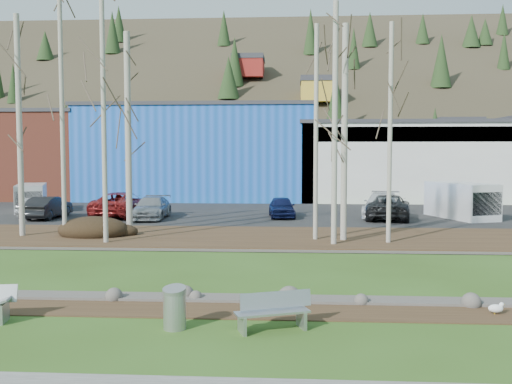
# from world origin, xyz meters

# --- Properties ---
(ground) EXTENTS (200.00, 200.00, 0.00)m
(ground) POSITION_xyz_m (0.00, 0.00, 0.00)
(ground) COLOR #2D4814
(ground) RESTS_ON ground
(dirt_strip) EXTENTS (80.00, 1.80, 0.03)m
(dirt_strip) POSITION_xyz_m (0.00, 2.10, 0.01)
(dirt_strip) COLOR #382616
(dirt_strip) RESTS_ON ground
(near_bank_rocks) EXTENTS (80.00, 0.80, 0.50)m
(near_bank_rocks) POSITION_xyz_m (0.00, 3.10, 0.00)
(near_bank_rocks) COLOR #47423D
(near_bank_rocks) RESTS_ON ground
(river) EXTENTS (80.00, 8.00, 0.90)m
(river) POSITION_xyz_m (0.00, 7.20, 0.00)
(river) COLOR black
(river) RESTS_ON ground
(far_bank_rocks) EXTENTS (80.00, 0.80, 0.46)m
(far_bank_rocks) POSITION_xyz_m (0.00, 11.30, 0.00)
(far_bank_rocks) COLOR #47423D
(far_bank_rocks) RESTS_ON ground
(far_bank) EXTENTS (80.00, 7.00, 0.15)m
(far_bank) POSITION_xyz_m (0.00, 14.50, 0.07)
(far_bank) COLOR #382616
(far_bank) RESTS_ON ground
(parking_lot) EXTENTS (80.00, 14.00, 0.14)m
(parking_lot) POSITION_xyz_m (0.00, 25.00, 0.07)
(parking_lot) COLOR black
(parking_lot) RESTS_ON ground
(building_brick) EXTENTS (16.32, 12.24, 7.80)m
(building_brick) POSITION_xyz_m (-24.00, 39.00, 3.91)
(building_brick) COLOR #984330
(building_brick) RESTS_ON ground
(building_blue) EXTENTS (20.40, 12.24, 8.30)m
(building_blue) POSITION_xyz_m (-6.00, 39.00, 4.16)
(building_blue) COLOR #124EAD
(building_blue) RESTS_ON ground
(building_white) EXTENTS (18.36, 12.24, 6.80)m
(building_white) POSITION_xyz_m (12.00, 38.98, 3.41)
(building_white) COLOR silver
(building_white) RESTS_ON ground
(hillside) EXTENTS (160.00, 72.00, 35.00)m
(hillside) POSITION_xyz_m (0.00, 84.00, 17.50)
(hillside) COLOR #342D1D
(hillside) RESTS_ON ground
(bench_intact) EXTENTS (1.83, 1.10, 0.88)m
(bench_intact) POSITION_xyz_m (1.77, 0.49, 0.44)
(bench_intact) COLOR #A7AAAC
(bench_intact) RESTS_ON ground
(litter_bin) EXTENTS (0.62, 0.62, 0.92)m
(litter_bin) POSITION_xyz_m (-0.56, 0.41, 0.46)
(litter_bin) COLOR #A7AAAC
(litter_bin) RESTS_ON ground
(seagull) EXTENTS (0.46, 0.21, 0.33)m
(seagull) POSITION_xyz_m (7.46, 2.06, 0.18)
(seagull) COLOR gold
(seagull) RESTS_ON ground
(dirt_mound) EXTENTS (3.45, 2.44, 0.68)m
(dirt_mound) POSITION_xyz_m (-7.41, 14.23, 0.49)
(dirt_mound) COLOR black
(dirt_mound) RESTS_ON far_bank
(birch_0) EXTENTS (0.27, 0.27, 10.58)m
(birch_0) POSITION_xyz_m (-10.87, 14.03, 5.44)
(birch_0) COLOR beige
(birch_0) RESTS_ON far_bank
(birch_1) EXTENTS (0.21, 0.21, 11.78)m
(birch_1) POSITION_xyz_m (-8.63, 13.73, 6.04)
(birch_1) COLOR beige
(birch_1) RESTS_ON far_bank
(birch_2) EXTENTS (0.31, 0.31, 9.86)m
(birch_2) POSITION_xyz_m (-5.81, 14.86, 5.08)
(birch_2) COLOR beige
(birch_2) RESTS_ON far_bank
(birch_3) EXTENTS (0.22, 0.22, 11.59)m
(birch_3) POSITION_xyz_m (-6.13, 12.21, 5.95)
(birch_3) COLOR beige
(birch_3) RESTS_ON far_bank
(birch_4) EXTENTS (0.21, 0.21, 9.86)m
(birch_4) POSITION_xyz_m (3.30, 13.73, 5.08)
(birch_4) COLOR beige
(birch_4) RESTS_ON far_bank
(birch_5) EXTENTS (0.20, 0.20, 9.73)m
(birch_5) POSITION_xyz_m (6.54, 12.98, 5.02)
(birch_5) COLOR beige
(birch_5) RESTS_ON far_bank
(birch_6) EXTENTS (0.29, 0.29, 9.83)m
(birch_6) POSITION_xyz_m (4.59, 13.62, 5.06)
(birch_6) COLOR beige
(birch_6) RESTS_ON far_bank
(birch_7) EXTENTS (0.24, 0.24, 10.51)m
(birch_7) POSITION_xyz_m (4.06, 12.41, 5.41)
(birch_7) COLOR beige
(birch_7) RESTS_ON far_bank
(car_0) EXTENTS (1.68, 3.92, 1.32)m
(car_0) POSITION_xyz_m (-13.91, 22.41, 0.80)
(car_0) COLOR silver
(car_0) RESTS_ON parking_lot
(car_1) EXTENTS (1.54, 4.15, 1.35)m
(car_1) POSITION_xyz_m (-12.67, 21.12, 0.82)
(car_1) COLOR black
(car_1) RESTS_ON parking_lot
(car_2) EXTENTS (2.82, 5.69, 1.55)m
(car_2) POSITION_xyz_m (-8.48, 22.37, 0.91)
(car_2) COLOR maroon
(car_2) RESTS_ON parking_lot
(car_3) EXTENTS (2.04, 4.66, 1.33)m
(car_3) POSITION_xyz_m (-6.33, 21.36, 0.81)
(car_3) COLOR gray
(car_3) RESTS_ON parking_lot
(car_4) EXTENTS (1.84, 3.86, 1.28)m
(car_4) POSITION_xyz_m (1.59, 22.63, 0.78)
(car_4) COLOR #131B49
(car_4) RESTS_ON parking_lot
(car_5) EXTENTS (3.45, 5.71, 1.48)m
(car_5) POSITION_xyz_m (8.06, 22.13, 0.88)
(car_5) COLOR #252627
(car_5) RESTS_ON parking_lot
(car_6) EXTENTS (3.30, 5.61, 1.53)m
(car_6) POSITION_xyz_m (7.85, 23.11, 0.90)
(car_6) COLOR silver
(car_6) RESTS_ON parking_lot
(van_white) EXTENTS (3.57, 5.36, 2.17)m
(van_white) POSITION_xyz_m (12.67, 22.73, 1.22)
(van_white) COLOR white
(van_white) RESTS_ON parking_lot
(van_grey) EXTENTS (3.14, 4.60, 1.86)m
(van_grey) POSITION_xyz_m (-15.56, 24.99, 1.07)
(van_grey) COLOR silver
(van_grey) RESTS_ON parking_lot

